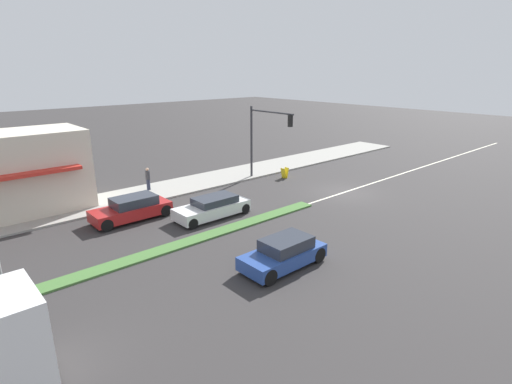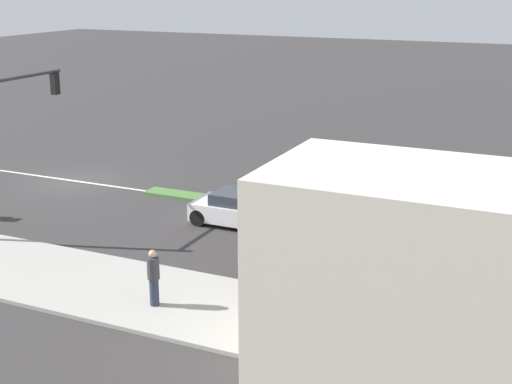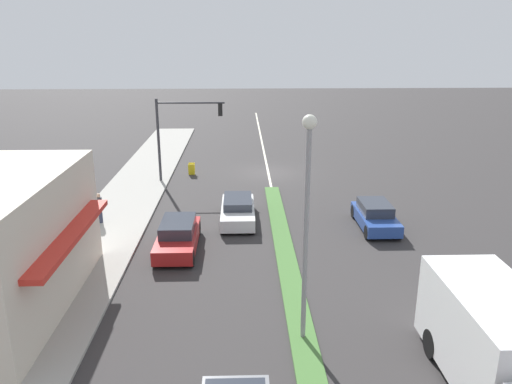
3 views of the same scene
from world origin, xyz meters
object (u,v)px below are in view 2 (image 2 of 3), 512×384
at_px(van_white, 252,211).
at_px(hatchback_red, 324,250).
at_px(coupe_blue, 345,168).
at_px(traffic_signal_main, 5,124).
at_px(pedestrian, 154,276).

xyz_separation_m(van_white, hatchback_red, (2.80, 3.77, 0.06)).
height_order(van_white, coupe_blue, coupe_blue).
height_order(traffic_signal_main, coupe_blue, traffic_signal_main).
xyz_separation_m(traffic_signal_main, hatchback_red, (-1.12, 11.47, -3.24)).
distance_m(traffic_signal_main, pedestrian, 9.28).
xyz_separation_m(van_white, coupe_blue, (-7.20, 1.27, 0.04)).
bearing_deg(hatchback_red, coupe_blue, -165.95).
relative_size(van_white, coupe_blue, 1.14).
relative_size(hatchback_red, coupe_blue, 1.12).
bearing_deg(hatchback_red, pedestrian, -36.47).
height_order(hatchback_red, coupe_blue, hatchback_red).
distance_m(traffic_signal_main, coupe_blue, 14.65).
xyz_separation_m(traffic_signal_main, pedestrian, (3.41, 8.12, -2.93)).
relative_size(traffic_signal_main, van_white, 1.22).
distance_m(van_white, coupe_blue, 7.31).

